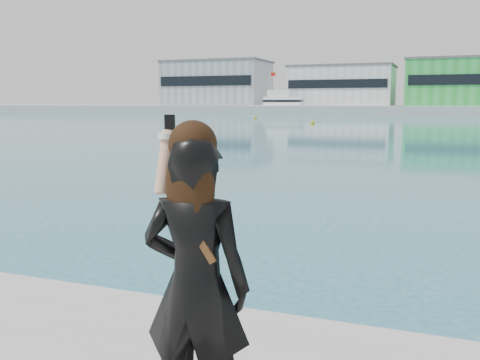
# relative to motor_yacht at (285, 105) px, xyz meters

# --- Properties ---
(far_quay) EXTENTS (320.00, 40.00, 2.00)m
(far_quay) POSITION_rel_motor_yacht_xyz_m (33.14, 13.10, -1.06)
(far_quay) COLOR #9E9E99
(far_quay) RESTS_ON ground
(warehouse_grey_left) EXTENTS (26.52, 16.36, 11.50)m
(warehouse_grey_left) POSITION_rel_motor_yacht_xyz_m (-21.86, 11.08, 5.70)
(warehouse_grey_left) COLOR gray
(warehouse_grey_left) RESTS_ON far_quay
(warehouse_white) EXTENTS (24.48, 15.35, 9.50)m
(warehouse_white) POSITION_rel_motor_yacht_xyz_m (11.14, 11.08, 4.70)
(warehouse_white) COLOR silver
(warehouse_white) RESTS_ON far_quay
(warehouse_green) EXTENTS (30.60, 16.36, 10.50)m
(warehouse_green) POSITION_rel_motor_yacht_xyz_m (41.14, 11.08, 5.20)
(warehouse_green) COLOR green
(warehouse_green) RESTS_ON far_quay
(flagpole_left) EXTENTS (1.28, 0.16, 8.00)m
(flagpole_left) POSITION_rel_motor_yacht_xyz_m (-4.77, 4.10, 4.48)
(flagpole_left) COLOR silver
(flagpole_left) RESTS_ON far_quay
(motor_yacht) EXTENTS (15.92, 5.35, 7.32)m
(motor_yacht) POSITION_rel_motor_yacht_xyz_m (0.00, 0.00, 0.00)
(motor_yacht) COLOR white
(motor_yacht) RESTS_ON ground
(buoy_far) EXTENTS (0.50, 0.50, 0.50)m
(buoy_far) POSITION_rel_motor_yacht_xyz_m (4.82, -34.43, -2.06)
(buoy_far) COLOR #DAB70B
(buoy_far) RESTS_ON ground
(buoy_extra) EXTENTS (0.50, 0.50, 0.50)m
(buoy_extra) POSITION_rel_motor_yacht_xyz_m (19.24, -53.52, -2.06)
(buoy_extra) COLOR #DAB70B
(buoy_extra) RESTS_ON ground
(woman) EXTENTS (0.67, 0.47, 1.84)m
(woman) POSITION_rel_motor_yacht_xyz_m (33.72, -117.76, -0.33)
(woman) COLOR black
(woman) RESTS_ON near_quay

